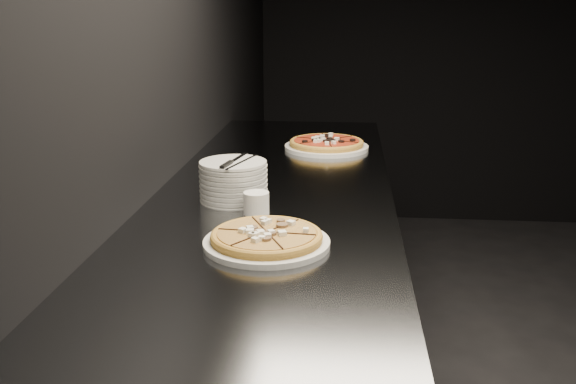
# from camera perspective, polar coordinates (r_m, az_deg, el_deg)

# --- Properties ---
(wall_left) EXTENTS (0.02, 5.00, 2.80)m
(wall_left) POSITION_cam_1_polar(r_m,az_deg,el_deg) (2.09, -11.52, 13.57)
(wall_left) COLOR black
(wall_left) RESTS_ON floor
(counter) EXTENTS (0.74, 2.44, 0.92)m
(counter) POSITION_cam_1_polar(r_m,az_deg,el_deg) (2.26, -0.96, -10.75)
(counter) COLOR slate
(counter) RESTS_ON floor
(pizza_mushroom) EXTENTS (0.31, 0.31, 0.04)m
(pizza_mushroom) POSITION_cam_1_polar(r_m,az_deg,el_deg) (1.57, -1.92, -4.14)
(pizza_mushroom) COLOR silver
(pizza_mushroom) RESTS_ON counter
(pizza_tomato) EXTENTS (0.39, 0.39, 0.04)m
(pizza_tomato) POSITION_cam_1_polar(r_m,az_deg,el_deg) (2.63, 3.44, 4.27)
(pizza_tomato) COLOR silver
(pizza_tomato) RESTS_ON counter
(plate_stack) EXTENTS (0.20, 0.20, 0.12)m
(plate_stack) POSITION_cam_1_polar(r_m,az_deg,el_deg) (1.93, -4.88, 0.99)
(plate_stack) COLOR silver
(plate_stack) RESTS_ON counter
(cutlery) EXTENTS (0.11, 0.21, 0.01)m
(cutlery) POSITION_cam_1_polar(r_m,az_deg,el_deg) (1.90, -4.76, 2.70)
(cutlery) COLOR silver
(cutlery) RESTS_ON plate_stack
(ramekin) EXTENTS (0.07, 0.07, 0.06)m
(ramekin) POSITION_cam_1_polar(r_m,az_deg,el_deg) (1.80, -2.84, -0.93)
(ramekin) COLOR silver
(ramekin) RESTS_ON counter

